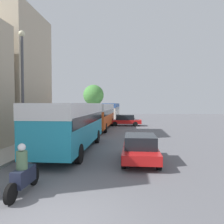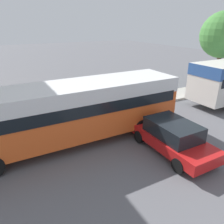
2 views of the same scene
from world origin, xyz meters
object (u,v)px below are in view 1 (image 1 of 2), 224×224
at_px(bus_following, 99,113).
at_px(car_far_curb, 125,120).
at_px(bus_third_in_line, 111,109).
at_px(motorcycle_behind_lead, 23,174).
at_px(bus_lead, 72,120).
at_px(pedestrian_near_curb, 58,123).
at_px(car_crossing, 140,148).

xyz_separation_m(bus_following, car_far_curb, (3.01, 3.95, -1.17)).
bearing_deg(bus_third_in_line, car_far_curb, -74.11).
distance_m(bus_third_in_line, motorcycle_behind_lead, 33.78).
distance_m(bus_following, bus_third_in_line, 14.66).
relative_size(bus_lead, bus_third_in_line, 0.86).
distance_m(motorcycle_behind_lead, pedestrian_near_curb, 15.45).
relative_size(bus_third_in_line, car_crossing, 2.79).
height_order(bus_following, car_far_curb, bus_following).
distance_m(bus_following, motorcycle_behind_lead, 19.13).
distance_m(bus_lead, car_crossing, 5.04).
bearing_deg(pedestrian_near_curb, bus_third_in_line, 78.97).
bearing_deg(bus_following, pedestrian_near_curb, -131.70).
relative_size(bus_third_in_line, car_far_curb, 2.50).
relative_size(bus_lead, pedestrian_near_curb, 5.52).
relative_size(bus_following, car_far_curb, 2.60).
bearing_deg(bus_following, motorcycle_behind_lead, -89.20).
relative_size(bus_lead, car_far_curb, 2.15).
xyz_separation_m(bus_lead, car_far_curb, (2.93, 16.26, -1.21)).
bearing_deg(bus_lead, pedestrian_near_curb, 114.92).
height_order(car_far_curb, pedestrian_near_curb, pedestrian_near_curb).
bearing_deg(car_far_curb, bus_third_in_line, 15.89).
bearing_deg(pedestrian_near_curb, bus_following, 48.30).
bearing_deg(car_far_curb, pedestrian_near_curb, 140.37).
distance_m(bus_lead, bus_third_in_line, 26.98).
height_order(bus_lead, car_far_curb, bus_lead).
relative_size(bus_following, motorcycle_behind_lead, 5.10).
height_order(motorcycle_behind_lead, pedestrian_near_curb, pedestrian_near_curb).
height_order(bus_following, pedestrian_near_curb, bus_following).
bearing_deg(car_crossing, car_far_curb, -85.88).
xyz_separation_m(bus_third_in_line, motorcycle_behind_lead, (0.31, -33.75, -1.32)).
height_order(bus_lead, bus_third_in_line, bus_third_in_line).
relative_size(bus_lead, bus_following, 0.83).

